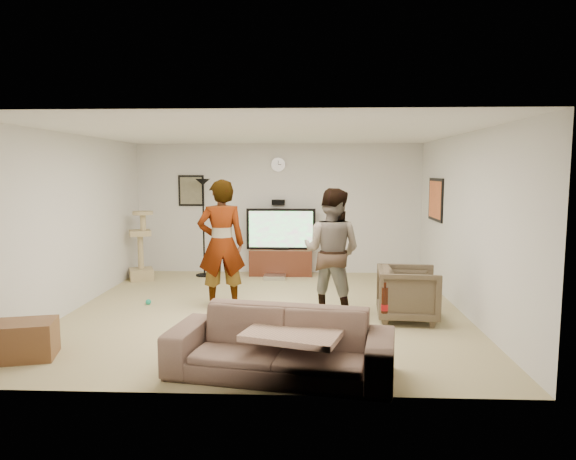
{
  "coord_description": "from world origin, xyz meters",
  "views": [
    {
      "loc": [
        0.61,
        -7.04,
        1.98
      ],
      "look_at": [
        0.3,
        0.2,
        1.13
      ],
      "focal_mm": 31.59,
      "sensor_mm": 36.0,
      "label": 1
    }
  ],
  "objects_px": {
    "tv_stand": "(281,262)",
    "cat_tree": "(140,245)",
    "person_left": "(221,244)",
    "side_table": "(25,340)",
    "person_right": "(332,251)",
    "tv": "(281,229)",
    "beer_bottle": "(385,300)",
    "armchair": "(408,294)",
    "floor_lamp": "(204,228)",
    "sofa": "(280,343)"
  },
  "relations": [
    {
      "from": "tv_stand",
      "to": "cat_tree",
      "type": "height_order",
      "value": "cat_tree"
    },
    {
      "from": "cat_tree",
      "to": "person_left",
      "type": "relative_size",
      "value": 0.68
    },
    {
      "from": "cat_tree",
      "to": "person_left",
      "type": "xyz_separation_m",
      "value": [
        1.81,
        -1.81,
        0.3
      ]
    },
    {
      "from": "tv_stand",
      "to": "side_table",
      "type": "relative_size",
      "value": 1.99
    },
    {
      "from": "cat_tree",
      "to": "side_table",
      "type": "xyz_separation_m",
      "value": [
        0.07,
        -3.93,
        -0.43
      ]
    },
    {
      "from": "person_right",
      "to": "side_table",
      "type": "bearing_deg",
      "value": 52.82
    },
    {
      "from": "tv_stand",
      "to": "tv",
      "type": "relative_size",
      "value": 0.91
    },
    {
      "from": "tv_stand",
      "to": "person_right",
      "type": "relative_size",
      "value": 0.68
    },
    {
      "from": "tv",
      "to": "side_table",
      "type": "distance_m",
      "value": 5.16
    },
    {
      "from": "beer_bottle",
      "to": "armchair",
      "type": "distance_m",
      "value": 2.04
    },
    {
      "from": "tv_stand",
      "to": "person_right",
      "type": "distance_m",
      "value": 2.82
    },
    {
      "from": "cat_tree",
      "to": "person_right",
      "type": "xyz_separation_m",
      "value": [
        3.39,
        -2.06,
        0.24
      ]
    },
    {
      "from": "floor_lamp",
      "to": "armchair",
      "type": "distance_m",
      "value": 4.33
    },
    {
      "from": "person_left",
      "to": "tv",
      "type": "bearing_deg",
      "value": -120.84
    },
    {
      "from": "floor_lamp",
      "to": "armchair",
      "type": "height_order",
      "value": "floor_lamp"
    },
    {
      "from": "person_left",
      "to": "beer_bottle",
      "type": "bearing_deg",
      "value": 115.44
    },
    {
      "from": "person_right",
      "to": "sofa",
      "type": "relative_size",
      "value": 0.81
    },
    {
      "from": "tv_stand",
      "to": "beer_bottle",
      "type": "bearing_deg",
      "value": -75.28
    },
    {
      "from": "tv_stand",
      "to": "beer_bottle",
      "type": "height_order",
      "value": "beer_bottle"
    },
    {
      "from": "beer_bottle",
      "to": "sofa",
      "type": "bearing_deg",
      "value": 180.0
    },
    {
      "from": "cat_tree",
      "to": "armchair",
      "type": "relative_size",
      "value": 1.61
    },
    {
      "from": "person_right",
      "to": "beer_bottle",
      "type": "distance_m",
      "value": 2.24
    },
    {
      "from": "floor_lamp",
      "to": "person_right",
      "type": "bearing_deg",
      "value": -46.75
    },
    {
      "from": "cat_tree",
      "to": "floor_lamp",
      "type": "bearing_deg",
      "value": 19.48
    },
    {
      "from": "tv_stand",
      "to": "sofa",
      "type": "xyz_separation_m",
      "value": [
        0.27,
        -4.8,
        0.07
      ]
    },
    {
      "from": "floor_lamp",
      "to": "person_right",
      "type": "distance_m",
      "value": 3.36
    },
    {
      "from": "armchair",
      "to": "side_table",
      "type": "bearing_deg",
      "value": 115.16
    },
    {
      "from": "floor_lamp",
      "to": "beer_bottle",
      "type": "height_order",
      "value": "floor_lamp"
    },
    {
      "from": "tv_stand",
      "to": "person_right",
      "type": "height_order",
      "value": "person_right"
    },
    {
      "from": "sofa",
      "to": "side_table",
      "type": "bearing_deg",
      "value": -176.99
    },
    {
      "from": "cat_tree",
      "to": "beer_bottle",
      "type": "relative_size",
      "value": 5.07
    },
    {
      "from": "tv",
      "to": "person_right",
      "type": "xyz_separation_m",
      "value": [
        0.85,
        -2.61,
        -0.01
      ]
    },
    {
      "from": "sofa",
      "to": "armchair",
      "type": "distance_m",
      "value": 2.48
    },
    {
      "from": "tv_stand",
      "to": "floor_lamp",
      "type": "bearing_deg",
      "value": -173.49
    },
    {
      "from": "beer_bottle",
      "to": "side_table",
      "type": "distance_m",
      "value": 3.78
    },
    {
      "from": "beer_bottle",
      "to": "side_table",
      "type": "height_order",
      "value": "beer_bottle"
    },
    {
      "from": "person_right",
      "to": "sofa",
      "type": "height_order",
      "value": "person_right"
    },
    {
      "from": "tv",
      "to": "floor_lamp",
      "type": "distance_m",
      "value": 1.46
    },
    {
      "from": "floor_lamp",
      "to": "armchair",
      "type": "xyz_separation_m",
      "value": [
        3.31,
        -2.73,
        -0.56
      ]
    },
    {
      "from": "tv_stand",
      "to": "tv",
      "type": "height_order",
      "value": "tv"
    },
    {
      "from": "person_left",
      "to": "cat_tree",
      "type": "bearing_deg",
      "value": -58.81
    },
    {
      "from": "beer_bottle",
      "to": "person_left",
      "type": "bearing_deg",
      "value": 129.18
    },
    {
      "from": "cat_tree",
      "to": "side_table",
      "type": "distance_m",
      "value": 3.95
    },
    {
      "from": "person_left",
      "to": "sofa",
      "type": "relative_size",
      "value": 0.86
    },
    {
      "from": "tv_stand",
      "to": "tv",
      "type": "distance_m",
      "value": 0.64
    },
    {
      "from": "tv",
      "to": "side_table",
      "type": "height_order",
      "value": "tv"
    },
    {
      "from": "floor_lamp",
      "to": "cat_tree",
      "type": "bearing_deg",
      "value": -160.52
    },
    {
      "from": "tv",
      "to": "person_left",
      "type": "relative_size",
      "value": 0.7
    },
    {
      "from": "cat_tree",
      "to": "person_right",
      "type": "relative_size",
      "value": 0.73
    },
    {
      "from": "side_table",
      "to": "armchair",
      "type": "bearing_deg",
      "value": 20.09
    }
  ]
}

